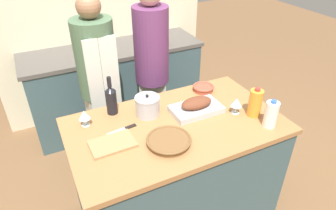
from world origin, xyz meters
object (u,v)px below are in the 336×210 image
Objects in this scene: cutting_board at (112,144)px; stock_pot at (148,106)px; person_cook_aproned at (99,81)px; milk_jug at (271,114)px; wine_bottle_green at (111,99)px; person_cook_guest at (152,67)px; roasting_pan at (196,107)px; mixing_bowl at (203,88)px; wine_glass_right at (237,103)px; condiment_bottle_extra at (107,38)px; knife_chef at (123,130)px; condiment_bottle_tall at (160,36)px; juice_jug at (255,103)px; condiment_bottle_short at (165,38)px; wicker_basket at (169,141)px; wine_glass_left at (84,115)px.

stock_pot is (0.34, 0.22, 0.06)m from cutting_board.
milk_jug is at bearing -55.41° from person_cook_aproned.
wine_bottle_green is 0.17× the size of person_cook_guest.
roasting_pan is at bearing -20.75° from stock_pot.
cutting_board is 1.64× the size of mixing_bowl.
wine_glass_right is 1.76m from condiment_bottle_extra.
stock_pot is 0.11× the size of person_cook_guest.
mixing_bowl is 0.81× the size of knife_chef.
condiment_bottle_tall reaches higher than condiment_bottle_extra.
stock_pot is at bearing -30.46° from wine_bottle_green.
roasting_pan is at bearing 148.33° from juice_jug.
cutting_board is 1.67× the size of condiment_bottle_short.
juice_jug is 1.86m from condiment_bottle_extra.
milk_jug is 0.70× the size of wine_bottle_green.
wicker_basket is at bearing 169.60° from milk_jug.
mixing_bowl reaches higher than cutting_board.
person_cook_aproned reaches higher than roasting_pan.
person_cook_guest is at bearing 109.61° from milk_jug.
wicker_basket is 1.03m from person_cook_guest.
juice_jug is 0.13m from wine_glass_right.
wine_bottle_green is at bearing -115.08° from person_cook_guest.
mixing_bowl reaches higher than knife_chef.
wine_glass_left is 0.96× the size of wine_glass_right.
mixing_bowl is (0.55, 0.12, -0.05)m from stock_pot.
roasting_pan is 0.93m from person_cook_aproned.
person_cook_guest reaches higher than condiment_bottle_extra.
stock_pot is 0.27m from wine_bottle_green.
juice_jug reaches higher than condiment_bottle_short.
person_cook_guest is at bearing 52.73° from cutting_board.
stock_pot is 0.56m from mixing_bowl.
juice_jug is (1.02, -0.13, 0.09)m from cutting_board.
condiment_bottle_extra is (-0.47, 1.70, 0.00)m from wine_glass_right.
juice_jug reaches higher than wine_glass_right.
stock_pot is 0.97× the size of condiment_bottle_tall.
condiment_bottle_short is 1.00m from person_cook_aproned.
person_cook_aproned is at bearing 100.39° from wicker_basket.
wine_glass_right reaches higher than wine_glass_left.
condiment_bottle_short is 0.63m from person_cook_guest.
roasting_pan is 2.53× the size of condiment_bottle_extra.
wine_glass_right is 0.07× the size of person_cook_guest.
wine_bottle_green is (-0.22, 0.50, 0.09)m from wicker_basket.
person_cook_aproned is (-0.31, -0.80, -0.08)m from condiment_bottle_extra.
roasting_pan is 0.75m from person_cook_guest.
knife_chef is (-0.81, 0.17, -0.09)m from wine_glass_right.
person_cook_guest reaches higher than wine_bottle_green.
condiment_bottle_extra reaches higher than wine_glass_left.
condiment_bottle_short is (0.03, -0.06, -0.01)m from condiment_bottle_tall.
condiment_bottle_extra is at bearing 85.44° from stock_pot.
cutting_board is at bearing -132.52° from knife_chef.
stock_pot is 0.87× the size of milk_jug.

